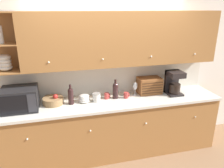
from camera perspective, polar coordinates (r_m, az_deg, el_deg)
The scene contains 16 objects.
ground_plane at distance 4.21m, azimuth -0.79°, elevation -14.54°, with size 24.00×24.00×0.00m, color #896647.
wall_back at distance 3.68m, azimuth -0.99°, elevation 2.79°, with size 5.86×0.06×2.60m.
counter_unit at distance 3.69m, azimuth 0.38°, elevation -11.08°, with size 3.48×0.68×0.96m.
backsplash_panel at distance 3.67m, azimuth -0.85°, elevation 1.50°, with size 3.46×0.01×0.54m.
upper_cabinets at distance 3.40m, azimuth 2.46°, elevation 11.67°, with size 3.46×0.37×0.81m.
microwave at distance 3.38m, azimuth -22.90°, elevation -3.61°, with size 0.49×0.41×0.32m.
fruit_basket at distance 3.45m, azimuth -15.10°, elevation -4.21°, with size 0.31×0.31×0.16m.
wine_bottle at distance 3.35m, azimuth -10.74°, elevation -2.92°, with size 0.08×0.08×0.31m.
bowl_stack_on_counter at distance 3.43m, azimuth -7.29°, elevation -3.76°, with size 0.19×0.19×0.12m.
storage_canister at distance 3.42m, azimuth -4.06°, elevation -3.50°, with size 0.13×0.13×0.14m.
mug at distance 3.52m, azimuth -1.35°, elevation -3.11°, with size 0.09×0.08×0.10m.
second_wine_bottle at distance 3.50m, azimuth 0.89°, elevation -1.52°, with size 0.09×0.09×0.32m.
mug_blue_second at distance 3.55m, azimuth 3.75°, elevation -2.92°, with size 0.09×0.08×0.10m.
wine_glass at distance 3.64m, azimuth 6.10°, elevation -0.62°, with size 0.07×0.07×0.23m.
bread_box at distance 3.78m, azimuth 9.71°, elevation -0.38°, with size 0.39×0.27×0.27m.
coffee_maker at distance 3.82m, azimuth 15.83°, elevation 0.43°, with size 0.25×0.27×0.40m.
Camera 1 is at (-0.81, -3.40, 2.35)m, focal length 35.00 mm.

